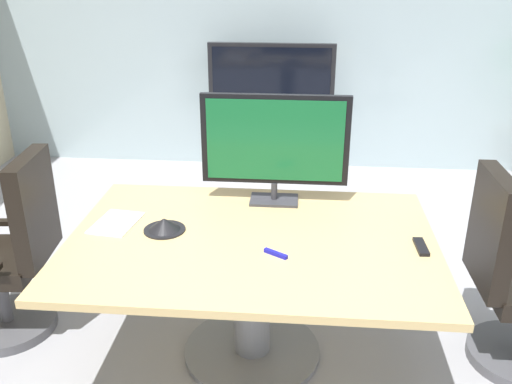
# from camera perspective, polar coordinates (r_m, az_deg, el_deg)

# --- Properties ---
(ground_plane) EXTENTS (7.22, 7.22, 0.00)m
(ground_plane) POSITION_cam_1_polar(r_m,az_deg,el_deg) (3.29, 0.47, -15.91)
(ground_plane) COLOR #99999E
(wall_back_glass_partition) EXTENTS (6.08, 0.10, 2.71)m
(wall_back_glass_partition) POSITION_cam_1_polar(r_m,az_deg,el_deg) (5.70, 3.10, 15.92)
(wall_back_glass_partition) COLOR #9EB2B7
(wall_back_glass_partition) RESTS_ON ground
(conference_table) EXTENTS (1.89, 1.30, 0.73)m
(conference_table) POSITION_cam_1_polar(r_m,az_deg,el_deg) (2.96, -0.43, -7.69)
(conference_table) COLOR tan
(conference_table) RESTS_ON ground
(office_chair_left) EXTENTS (0.61, 0.59, 1.09)m
(office_chair_left) POSITION_cam_1_polar(r_m,az_deg,el_deg) (3.49, -23.60, -6.56)
(office_chair_left) COLOR #4C4C51
(office_chair_left) RESTS_ON ground
(tv_monitor) EXTENTS (0.84, 0.18, 0.64)m
(tv_monitor) POSITION_cam_1_polar(r_m,az_deg,el_deg) (3.17, 1.95, 5.04)
(tv_monitor) COLOR #333338
(tv_monitor) RESTS_ON conference_table
(wall_display_unit) EXTENTS (1.20, 0.36, 1.31)m
(wall_display_unit) POSITION_cam_1_polar(r_m,az_deg,el_deg) (5.55, 1.52, 6.10)
(wall_display_unit) COLOR #B7BABC
(wall_display_unit) RESTS_ON ground
(conference_phone) EXTENTS (0.22, 0.22, 0.07)m
(conference_phone) POSITION_cam_1_polar(r_m,az_deg,el_deg) (2.98, -9.35, -3.36)
(conference_phone) COLOR black
(conference_phone) RESTS_ON conference_table
(remote_control) EXTENTS (0.06, 0.17, 0.02)m
(remote_control) POSITION_cam_1_polar(r_m,az_deg,el_deg) (2.89, 16.51, -5.37)
(remote_control) COLOR black
(remote_control) RESTS_ON conference_table
(whiteboard_marker) EXTENTS (0.12, 0.09, 0.02)m
(whiteboard_marker) POSITION_cam_1_polar(r_m,az_deg,el_deg) (2.71, 2.03, -6.31)
(whiteboard_marker) COLOR #1919A5
(whiteboard_marker) RESTS_ON conference_table
(paper_notepad) EXTENTS (0.25, 0.33, 0.01)m
(paper_notepad) POSITION_cam_1_polar(r_m,az_deg,el_deg) (3.11, -14.11, -3.07)
(paper_notepad) COLOR white
(paper_notepad) RESTS_ON conference_table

